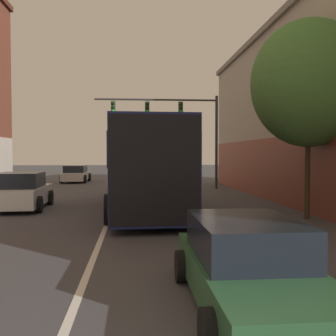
{
  "coord_description": "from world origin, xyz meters",
  "views": [
    {
      "loc": [
        0.9,
        -1.11,
        2.27
      ],
      "look_at": [
        2.12,
        13.22,
        1.76
      ],
      "focal_mm": 42.0,
      "sensor_mm": 36.0,
      "label": 1
    }
  ],
  "objects": [
    {
      "name": "street_tree_near",
      "position": [
        6.91,
        12.09,
        4.71
      ],
      "size": [
        4.0,
        3.6,
        6.91
      ],
      "color": "#3D2D1E",
      "rests_on": "ground_plane"
    },
    {
      "name": "lane_center_line",
      "position": [
        0.0,
        14.12,
        0.0
      ],
      "size": [
        0.14,
        40.23,
        0.01
      ],
      "color": "silver",
      "rests_on": "ground_plane"
    },
    {
      "name": "traffic_signal_gantry",
      "position": [
        3.54,
        24.22,
        4.52
      ],
      "size": [
        7.96,
        0.36,
        6.06
      ],
      "color": "#333338",
      "rests_on": "ground_plane"
    },
    {
      "name": "bus",
      "position": [
        1.29,
        14.73,
        1.92
      ],
      "size": [
        3.17,
        10.48,
        3.42
      ],
      "rotation": [
        0.0,
        0.0,
        1.6
      ],
      "color": "navy",
      "rests_on": "ground_plane"
    },
    {
      "name": "parked_car_left_near",
      "position": [
        -3.77,
        15.47,
        0.71
      ],
      "size": [
        2.21,
        4.05,
        1.51
      ],
      "rotation": [
        0.0,
        0.0,
        1.61
      ],
      "color": "silver",
      "rests_on": "ground_plane"
    },
    {
      "name": "hatchback_foreground",
      "position": [
        2.57,
        4.51,
        0.6
      ],
      "size": [
        1.9,
        4.22,
        1.29
      ],
      "rotation": [
        0.0,
        0.0,
        1.57
      ],
      "color": "#285633",
      "rests_on": "ground_plane"
    },
    {
      "name": "parked_car_left_far",
      "position": [
        -3.82,
        30.99,
        0.64
      ],
      "size": [
        2.08,
        4.18,
        1.35
      ],
      "rotation": [
        0.0,
        0.0,
        1.55
      ],
      "color": "silver",
      "rests_on": "ground_plane"
    }
  ]
}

